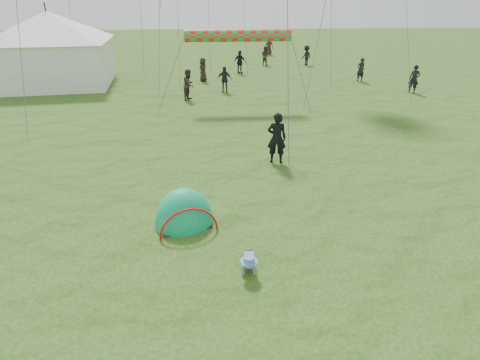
{
  "coord_description": "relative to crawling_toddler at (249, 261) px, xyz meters",
  "views": [
    {
      "loc": [
        0.25,
        -6.76,
        5.42
      ],
      "look_at": [
        0.93,
        2.25,
        1.0
      ],
      "focal_mm": 28.0,
      "sensor_mm": 36.0,
      "label": 1
    }
  ],
  "objects": [
    {
      "name": "crowd_person_9",
      "position": [
        -18.06,
        29.14,
        0.58
      ],
      "size": [
        1.26,
        1.09,
        1.7
      ],
      "primitive_type": "imported",
      "rotation": [
        0.0,
        0.0,
        3.66
      ],
      "color": "#27262F",
      "rests_on": "ground"
    },
    {
      "name": "crowd_person_10",
      "position": [
        5.45,
        34.19,
        0.61
      ],
      "size": [
        0.89,
        0.62,
        1.75
      ],
      "primitive_type": "imported",
      "rotation": [
        0.0,
        0.0,
        6.21
      ],
      "color": "black",
      "rests_on": "ground"
    },
    {
      "name": "standing_adult",
      "position": [
        1.57,
        5.93,
        0.66
      ],
      "size": [
        0.74,
        0.55,
        1.85
      ],
      "primitive_type": "imported",
      "rotation": [
        0.0,
        0.0,
        2.97
      ],
      "color": "black",
      "rests_on": "ground"
    },
    {
      "name": "crawling_toddler",
      "position": [
        0.0,
        0.0,
        0.0
      ],
      "size": [
        0.54,
        0.73,
        0.53
      ],
      "primitive_type": null,
      "rotation": [
        0.0,
        0.0,
        -0.09
      ],
      "color": "black",
      "rests_on": "ground"
    },
    {
      "name": "crowd_person_12",
      "position": [
        9.91,
        19.96,
        0.55
      ],
      "size": [
        0.65,
        0.49,
        1.63
      ],
      "primitive_type": "imported",
      "rotation": [
        0.0,
        0.0,
        3.33
      ],
      "color": "black",
      "rests_on": "ground"
    },
    {
      "name": "rainbow_tube_kite",
      "position": [
        0.79,
        14.27,
        3.38
      ],
      "size": [
        5.55,
        0.64,
        0.64
      ],
      "primitive_type": "cylinder",
      "rotation": [
        0.0,
        1.57,
        0.0
      ],
      "color": "red"
    },
    {
      "name": "event_marquee",
      "position": [
        -11.12,
        20.66,
        2.23
      ],
      "size": [
        8.05,
        8.05,
        4.98
      ],
      "primitive_type": null,
      "rotation": [
        0.0,
        0.0,
        0.12
      ],
      "color": "white",
      "rests_on": "ground"
    },
    {
      "name": "crowd_person_3",
      "position": [
        7.74,
        27.27,
        0.57
      ],
      "size": [
        1.24,
        1.15,
        1.67
      ],
      "primitive_type": "imported",
      "rotation": [
        0.0,
        0.0,
        3.79
      ],
      "color": "black",
      "rests_on": "ground"
    },
    {
      "name": "crowd_person_4",
      "position": [
        -1.23,
        20.91,
        0.55
      ],
      "size": [
        0.71,
        0.9,
        1.62
      ],
      "primitive_type": "imported",
      "rotation": [
        0.0,
        0.0,
        4.98
      ],
      "color": "black",
      "rests_on": "ground"
    },
    {
      "name": "popup_tent",
      "position": [
        -1.52,
        2.04,
        -0.26
      ],
      "size": [
        1.85,
        1.66,
        2.02
      ],
      "primitive_type": "ellipsoid",
      "rotation": [
        0.0,
        0.0,
        0.28
      ],
      "color": "#008569",
      "rests_on": "ground"
    },
    {
      "name": "ground",
      "position": [
        -0.93,
        0.25,
        -0.26
      ],
      "size": [
        140.0,
        140.0,
        0.0
      ],
      "primitive_type": "plane",
      "color": "#1C4B11"
    },
    {
      "name": "crowd_person_16",
      "position": [
        -20.79,
        37.67,
        0.53
      ],
      "size": [
        0.51,
        0.78,
        1.59
      ],
      "primitive_type": "imported",
      "rotation": [
        0.0,
        0.0,
        1.58
      ],
      "color": "#3D2D2A",
      "rests_on": "ground"
    },
    {
      "name": "crowd_person_15",
      "position": [
        -10.74,
        25.24,
        0.56
      ],
      "size": [
        0.93,
        1.21,
        1.64
      ],
      "primitive_type": "imported",
      "rotation": [
        0.0,
        0.0,
        1.22
      ],
      "color": "black",
      "rests_on": "ground"
    },
    {
      "name": "crowd_person_8",
      "position": [
        1.62,
        23.71,
        0.6
      ],
      "size": [
        1.08,
        0.9,
        1.73
      ],
      "primitive_type": "imported",
      "rotation": [
        0.0,
        0.0,
        2.58
      ],
      "color": "black",
      "rests_on": "ground"
    },
    {
      "name": "crowd_person_1",
      "position": [
        -1.97,
        15.56,
        0.6
      ],
      "size": [
        0.92,
        1.02,
        1.73
      ],
      "primitive_type": "imported",
      "rotation": [
        0.0,
        0.0,
        1.2
      ],
      "color": "#362A27",
      "rests_on": "ground"
    },
    {
      "name": "crowd_person_5",
      "position": [
        -12.54,
        33.57,
        0.6
      ],
      "size": [
        1.67,
        0.78,
        1.73
      ],
      "primitive_type": "imported",
      "rotation": [
        0.0,
        0.0,
        0.17
      ],
      "color": "#293C47",
      "rests_on": "ground"
    },
    {
      "name": "crowd_person_13",
      "position": [
        -8.99,
        23.74,
        0.6
      ],
      "size": [
        1.05,
        0.98,
        1.72
      ],
      "primitive_type": "imported",
      "rotation": [
        0.0,
        0.0,
        5.76
      ],
      "color": "#3D312D",
      "rests_on": "ground"
    },
    {
      "name": "crowd_person_0",
      "position": [
        -10.07,
        26.41,
        0.54
      ],
      "size": [
        0.6,
        0.41,
        1.61
      ],
      "primitive_type": "imported",
      "rotation": [
        0.0,
        0.0,
        3.1
      ],
      "color": "black",
      "rests_on": "ground"
    },
    {
      "name": "crowd_person_7",
      "position": [
        4.13,
        27.51,
        0.55
      ],
      "size": [
        0.99,
        0.99,
        1.62
      ],
      "primitive_type": "imported",
      "rotation": [
        0.0,
        0.0,
        2.36
      ],
      "color": "#3B3126",
      "rests_on": "ground"
    },
    {
      "name": "crowd_person_6",
      "position": [
        11.93,
        16.25,
        0.59
      ],
      "size": [
        0.74,
        0.7,
        1.7
      ],
      "primitive_type": "imported",
      "rotation": [
        0.0,
        0.0,
        5.61
      ],
      "color": "black",
      "rests_on": "ground"
    },
    {
      "name": "crowd_person_2",
      "position": [
        0.15,
        17.36,
        0.53
      ],
      "size": [
        0.97,
        0.52,
        1.58
      ],
      "primitive_type": "imported",
      "rotation": [
        0.0,
        0.0,
        6.13
      ],
      "color": "#212732",
      "rests_on": "ground"
    }
  ]
}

